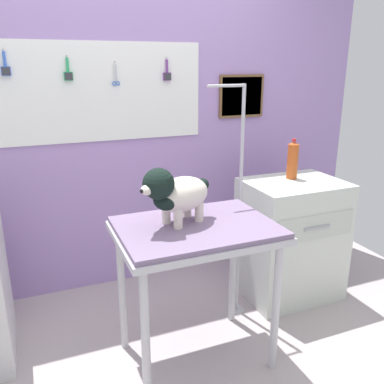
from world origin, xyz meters
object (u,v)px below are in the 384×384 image
object	(u,v)px
cabinet_right	(291,239)
grooming_arm	(238,215)
soda_bottle	(293,160)
dog	(175,193)
grooming_table	(196,241)

from	to	relation	value
cabinet_right	grooming_arm	bearing A→B (deg)	-171.45
grooming_arm	cabinet_right	bearing A→B (deg)	8.55
cabinet_right	soda_bottle	world-z (taller)	soda_bottle
grooming_arm	dog	distance (m)	0.68
grooming_table	grooming_arm	bearing A→B (deg)	37.00
grooming_arm	soda_bottle	distance (m)	0.61
soda_bottle	cabinet_right	bearing A→B (deg)	-107.61
grooming_arm	soda_bottle	size ratio (longest dim) A/B	5.40
grooming_table	grooming_arm	size ratio (longest dim) A/B	0.55
grooming_table	grooming_arm	xyz separation A→B (m)	(0.44, 0.33, -0.02)
grooming_arm	cabinet_right	size ratio (longest dim) A/B	1.77
soda_bottle	grooming_arm	bearing A→B (deg)	-163.00
dog	soda_bottle	xyz separation A→B (m)	(1.05, 0.44, -0.01)
cabinet_right	soda_bottle	distance (m)	0.58
dog	grooming_arm	bearing A→B (deg)	27.87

